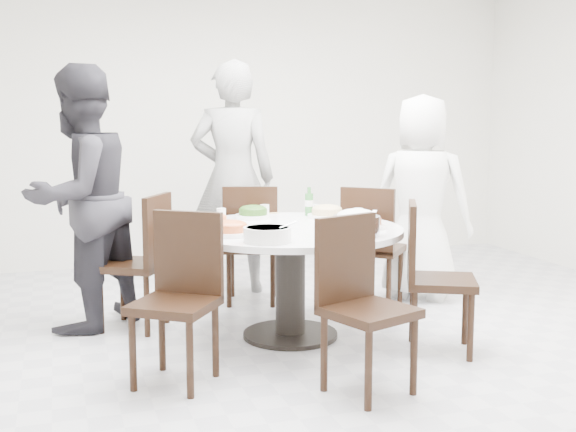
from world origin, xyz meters
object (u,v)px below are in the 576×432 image
object	(u,v)px
chair_n	(251,244)
chair_se	(442,278)
diner_right	(421,198)
rice_bowl	(356,226)
chair_nw	(133,262)
chair_ne	(374,246)
beverage_bottle	(309,201)
dining_table	(290,282)
diner_left	(80,199)
chair_sw	(174,301)
chair_s	(369,307)
diner_middle	(233,177)
soup_bowl	(267,234)

from	to	relation	value
chair_n	chair_se	xyz separation A→B (m)	(0.82, -1.55, 0.00)
chair_n	diner_right	world-z (taller)	diner_right
rice_bowl	chair_nw	bearing A→B (deg)	142.86
chair_ne	chair_se	xyz separation A→B (m)	(-0.06, -1.15, 0.00)
chair_se	beverage_bottle	world-z (taller)	beverage_bottle
dining_table	diner_left	world-z (taller)	diner_left
chair_n	chair_sw	size ratio (longest dim) A/B	1.00
chair_s	chair_se	distance (m)	0.88
diner_left	rice_bowl	xyz separation A→B (m)	(1.61, -1.08, -0.11)
chair_s	diner_right	world-z (taller)	diner_right
diner_middle	beverage_bottle	size ratio (longest dim) A/B	9.14
rice_bowl	beverage_bottle	bearing A→B (deg)	88.70
chair_s	soup_bowl	world-z (taller)	chair_s
chair_n	chair_se	size ratio (longest dim) A/B	1.00
chair_nw	chair_s	distance (m)	1.93
chair_n	chair_se	bearing A→B (deg)	135.33
chair_n	chair_s	distance (m)	2.05
diner_middle	beverage_bottle	distance (m)	0.97
chair_n	chair_ne	bearing A→B (deg)	172.99
dining_table	soup_bowl	size ratio (longest dim) A/B	5.27
chair_n	chair_s	bearing A→B (deg)	110.30
chair_se	diner_right	world-z (taller)	diner_right
dining_table	beverage_bottle	bearing A→B (deg)	58.34
dining_table	chair_s	world-z (taller)	chair_s
chair_s	chair_n	bearing A→B (deg)	72.21
chair_s	dining_table	bearing A→B (deg)	74.27
chair_sw	diner_middle	size ratio (longest dim) A/B	0.49
chair_ne	beverage_bottle	bearing A→B (deg)	48.25
diner_left	dining_table	bearing A→B (deg)	111.72
rice_bowl	diner_left	bearing A→B (deg)	146.23
chair_ne	beverage_bottle	xyz separation A→B (m)	(-0.56, -0.07, 0.38)
dining_table	chair_se	world-z (taller)	chair_se
chair_nw	soup_bowl	bearing A→B (deg)	64.98
chair_n	chair_se	world-z (taller)	same
diner_middle	rice_bowl	world-z (taller)	diner_middle
chair_se	soup_bowl	distance (m)	1.16
chair_ne	chair_sw	distance (m)	2.12
chair_sw	soup_bowl	size ratio (longest dim) A/B	3.34
chair_nw	diner_left	xyz separation A→B (m)	(-0.34, 0.11, 0.44)
chair_nw	diner_left	bearing A→B (deg)	-77.69
rice_bowl	soup_bowl	size ratio (longest dim) A/B	1.02
dining_table	rice_bowl	xyz separation A→B (m)	(0.29, -0.44, 0.44)
chair_nw	chair_s	size ratio (longest dim) A/B	1.00
chair_se	dining_table	bearing A→B (deg)	80.47
chair_nw	chair_ne	bearing A→B (deg)	122.02
chair_ne	diner_right	bearing A→B (deg)	-125.56
dining_table	diner_left	distance (m)	1.56
dining_table	chair_sw	world-z (taller)	chair_sw
dining_table	chair_s	size ratio (longest dim) A/B	1.58
soup_bowl	diner_left	bearing A→B (deg)	132.42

